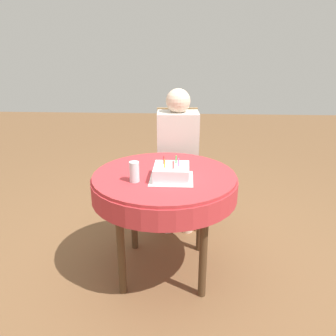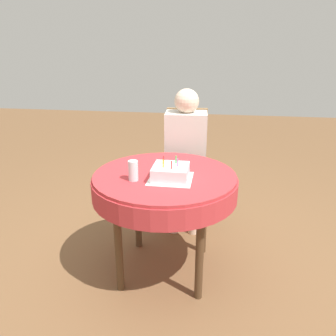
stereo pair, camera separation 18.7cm
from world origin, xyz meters
name	(u,v)px [view 1 (the left image)]	position (x,y,z in m)	size (l,w,h in m)	color
ground_plane	(165,268)	(0.00, 0.00, 0.00)	(12.00, 12.00, 0.00)	brown
dining_table	(164,187)	(0.00, 0.00, 0.64)	(0.95, 0.95, 0.73)	#BC3338
chair	(177,164)	(0.06, 0.77, 0.53)	(0.42, 0.42, 1.01)	#A37A4C
person	(178,147)	(0.07, 0.67, 0.72)	(0.35, 0.36, 1.20)	beige
napkin	(171,178)	(0.05, -0.08, 0.73)	(0.27, 0.27, 0.00)	white
birthday_cake	(171,172)	(0.05, -0.08, 0.78)	(0.22, 0.22, 0.13)	white
drinking_glass	(134,172)	(-0.17, -0.14, 0.80)	(0.06, 0.06, 0.13)	silver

